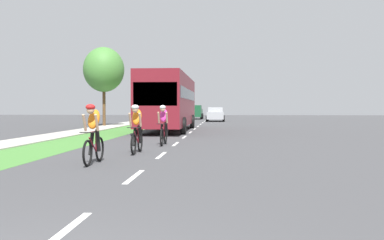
{
  "coord_description": "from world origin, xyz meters",
  "views": [
    {
      "loc": [
        1.88,
        -2.78,
        1.49
      ],
      "look_at": [
        0.67,
        14.02,
        0.98
      ],
      "focal_mm": 38.84,
      "sensor_mm": 36.0,
      "label": 1
    }
  ],
  "objects": [
    {
      "name": "sedan_silver",
      "position": [
        1.2,
        42.17,
        0.77
      ],
      "size": [
        1.98,
        4.3,
        1.52
      ],
      "color": "#A5A8AD",
      "rests_on": "ground_plane"
    },
    {
      "name": "lane_markings_center",
      "position": [
        0.0,
        24.0,
        0.0
      ],
      "size": [
        0.12,
        53.8,
        0.01
      ],
      "color": "white",
      "rests_on": "ground_plane"
    },
    {
      "name": "street_tree_near",
      "position": [
        -7.51,
        29.76,
        4.5
      ],
      "size": [
        3.24,
        3.24,
        6.3
      ],
      "color": "brown",
      "rests_on": "ground_plane"
    },
    {
      "name": "cyclist_lead",
      "position": [
        -1.49,
        7.9,
        0.81
      ],
      "size": [
        0.42,
        1.72,
        1.58
      ],
      "color": "black",
      "rests_on": "ground_plane"
    },
    {
      "name": "cyclist_distant",
      "position": [
        -0.42,
        13.48,
        0.81
      ],
      "size": [
        0.42,
        1.72,
        1.58
      ],
      "color": "black",
      "rests_on": "ground_plane"
    },
    {
      "name": "cyclist_trailing",
      "position": [
        -0.87,
        10.48,
        0.81
      ],
      "size": [
        0.42,
        1.72,
        1.58
      ],
      "color": "black",
      "rests_on": "ground_plane"
    },
    {
      "name": "ground_plane",
      "position": [
        0.0,
        20.0,
        0.0
      ],
      "size": [
        120.0,
        120.0,
        0.0
      ],
      "primitive_type": "plane",
      "color": "#424244"
    },
    {
      "name": "bus_maroon",
      "position": [
        -1.49,
        23.82,
        1.98
      ],
      "size": [
        2.78,
        11.6,
        3.48
      ],
      "color": "maroon",
      "rests_on": "ground_plane"
    },
    {
      "name": "sidewalk_concrete",
      "position": [
        -6.76,
        20.0,
        0.0
      ],
      "size": [
        1.95,
        70.0,
        0.1
      ],
      "primitive_type": "cube",
      "color": "#B2ADA3",
      "rests_on": "ground_plane"
    },
    {
      "name": "grass_verge",
      "position": [
        -4.55,
        20.0,
        0.0
      ],
      "size": [
        2.46,
        70.0,
        0.01
      ],
      "primitive_type": "cube",
      "color": "#478438",
      "rests_on": "ground_plane"
    },
    {
      "name": "suv_dark_green",
      "position": [
        -1.64,
        50.92,
        0.95
      ],
      "size": [
        2.15,
        4.7,
        1.79
      ],
      "color": "#194C2D",
      "rests_on": "ground_plane"
    }
  ]
}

